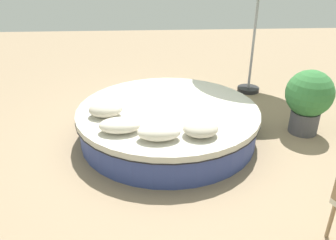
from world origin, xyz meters
The scene contains 7 objects.
ground_plane centered at (0.00, 0.00, 0.00)m, with size 16.00×16.00×0.00m, color #9E8466.
round_bed centered at (0.00, 0.00, 0.25)m, with size 2.72×2.72×0.49m.
throw_pillow_0 centered at (0.90, 0.21, 0.59)m, with size 0.47×0.34×0.20m, color beige.
throw_pillow_1 centered at (0.66, 0.70, 0.59)m, with size 0.54×0.32×0.19m, color silver.
throw_pillow_2 centered at (0.17, 0.92, 0.59)m, with size 0.54×0.31×0.20m, color silver.
throw_pillow_3 centered at (-0.36, 0.85, 0.59)m, with size 0.45×0.39×0.20m, color beige.
planter centered at (-2.15, -0.04, 0.59)m, with size 0.71×0.71×1.02m.
Camera 1 is at (0.27, 4.59, 2.59)m, focal length 36.25 mm.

